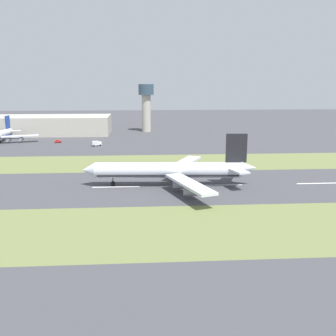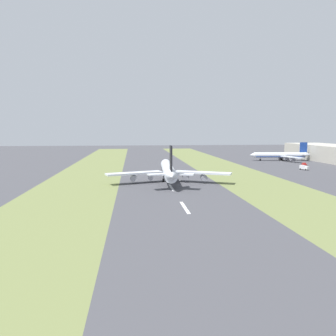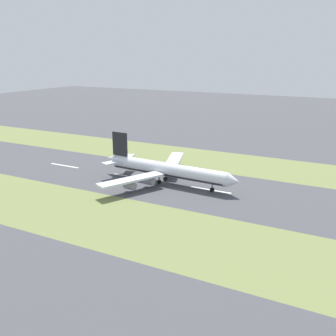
# 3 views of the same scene
# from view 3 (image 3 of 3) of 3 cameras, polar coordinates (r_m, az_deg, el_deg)

# --- Properties ---
(ground_plane) EXTENTS (800.00, 800.00, 0.00)m
(ground_plane) POSITION_cam_3_polar(r_m,az_deg,el_deg) (174.97, -0.81, -2.03)
(ground_plane) COLOR #424247
(grass_median_west) EXTENTS (40.00, 600.00, 0.01)m
(grass_median_west) POSITION_cam_3_polar(r_m,az_deg,el_deg) (213.93, 4.96, 1.33)
(grass_median_west) COLOR olive
(grass_median_west) RESTS_ON ground
(grass_median_east) EXTENTS (40.00, 600.00, 0.01)m
(grass_median_east) POSITION_cam_3_polar(r_m,az_deg,el_deg) (139.69, -9.72, -7.13)
(grass_median_east) COLOR olive
(grass_median_east) RESTS_ON ground
(centreline_dash_near) EXTENTS (1.20, 18.00, 0.01)m
(centreline_dash_near) POSITION_cam_3_polar(r_m,az_deg,el_deg) (207.15, -14.78, 0.34)
(centreline_dash_near) COLOR silver
(centreline_dash_near) RESTS_ON ground
(centreline_dash_mid) EXTENTS (1.20, 18.00, 0.01)m
(centreline_dash_mid) POSITION_cam_3_polar(r_m,az_deg,el_deg) (183.29, -5.47, -1.24)
(centreline_dash_mid) COLOR silver
(centreline_dash_mid) RESTS_ON ground
(centreline_dash_far) EXTENTS (1.20, 18.00, 0.01)m
(centreline_dash_far) POSITION_cam_3_polar(r_m,az_deg,el_deg) (165.77, 6.22, -3.18)
(centreline_dash_far) COLOR silver
(centreline_dash_far) RESTS_ON ground
(airplane_main_jet) EXTENTS (64.03, 67.20, 20.20)m
(airplane_main_jet) POSITION_cam_3_polar(r_m,az_deg,el_deg) (172.30, -0.54, -0.22)
(airplane_main_jet) COLOR silver
(airplane_main_jet) RESTS_ON ground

